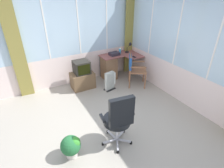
{
  "coord_description": "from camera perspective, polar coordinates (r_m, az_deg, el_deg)",
  "views": [
    {
      "loc": [
        -1.23,
        -2.41,
        2.63
      ],
      "look_at": [
        0.54,
        0.72,
        0.63
      ],
      "focal_mm": 28.39,
      "sensor_mm": 36.0,
      "label": 1
    }
  ],
  "objects": [
    {
      "name": "ground",
      "position": [
        3.79,
        -1.81,
        -15.44
      ],
      "size": [
        5.37,
        5.79,
        0.06
      ],
      "primitive_type": "cube",
      "color": "#9C968A"
    },
    {
      "name": "north_window_panel",
      "position": [
        5.15,
        -15.19,
        13.66
      ],
      "size": [
        4.37,
        0.07,
        2.69
      ],
      "color": "silver",
      "rests_on": "ground"
    },
    {
      "name": "east_window_panel",
      "position": [
        4.4,
        24.7,
        9.44
      ],
      "size": [
        0.07,
        4.79,
        2.69
      ],
      "color": "silver",
      "rests_on": "ground"
    },
    {
      "name": "curtain_north_left",
      "position": [
        4.93,
        -28.48,
        9.91
      ],
      "size": [
        0.33,
        0.09,
        2.59
      ],
      "primitive_type": "cube",
      "rotation": [
        0.0,
        0.0,
        -0.05
      ],
      "color": "olive",
      "rests_on": "ground"
    },
    {
      "name": "curtain_corner",
      "position": [
        5.91,
        5.74,
        15.9
      ],
      "size": [
        0.33,
        0.09,
        2.59
      ],
      "primitive_type": "cube",
      "rotation": [
        0.0,
        0.0,
        0.05
      ],
      "color": "olive",
      "rests_on": "ground"
    },
    {
      "name": "desk",
      "position": [
        5.62,
        -0.53,
        5.75
      ],
      "size": [
        1.19,
        0.83,
        0.74
      ],
      "color": "#8D4C47",
      "rests_on": "ground"
    },
    {
      "name": "desk_lamp",
      "position": [
        5.77,
        5.86,
        12.07
      ],
      "size": [
        0.22,
        0.19,
        0.33
      ],
      "color": "black",
      "rests_on": "desk"
    },
    {
      "name": "tv_remote",
      "position": [
        5.42,
        7.19,
        8.66
      ],
      "size": [
        0.05,
        0.15,
        0.02
      ],
      "primitive_type": "cube",
      "rotation": [
        0.0,
        0.0,
        -0.05
      ],
      "color": "black",
      "rests_on": "desk"
    },
    {
      "name": "spray_bottle",
      "position": [
        5.66,
        2.58,
        10.74
      ],
      "size": [
        0.06,
        0.06,
        0.22
      ],
      "color": "#3FACDA",
      "rests_on": "desk"
    },
    {
      "name": "paper_tray",
      "position": [
        5.54,
        0.75,
        9.71
      ],
      "size": [
        0.31,
        0.25,
        0.09
      ],
      "primitive_type": "cube",
      "rotation": [
        0.0,
        0.0,
        0.06
      ],
      "color": "#2B252F",
      "rests_on": "desk"
    },
    {
      "name": "wooden_armchair",
      "position": [
        5.14,
        6.93,
        5.7
      ],
      "size": [
        0.67,
        0.66,
        0.94
      ],
      "color": "#8E5C3E",
      "rests_on": "ground"
    },
    {
      "name": "office_chair",
      "position": [
        3.11,
        2.23,
        -10.82
      ],
      "size": [
        0.62,
        0.57,
        1.11
      ],
      "color": "#B7B7BF",
      "rests_on": "ground"
    },
    {
      "name": "tv_on_stand",
      "position": [
        5.13,
        -9.53,
        2.49
      ],
      "size": [
        0.64,
        0.45,
        0.83
      ],
      "color": "brown",
      "rests_on": "ground"
    },
    {
      "name": "space_heater",
      "position": [
        5.01,
        -0.55,
        1.07
      ],
      "size": [
        0.37,
        0.23,
        0.54
      ],
      "color": "silver",
      "rests_on": "ground"
    },
    {
      "name": "potted_plant",
      "position": [
        3.27,
        -12.98,
        -18.82
      ],
      "size": [
        0.35,
        0.35,
        0.42
      ],
      "color": "beige",
      "rests_on": "ground"
    }
  ]
}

